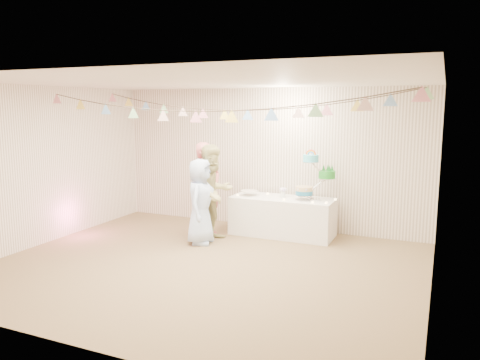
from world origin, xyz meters
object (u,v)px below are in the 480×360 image
at_px(person_adult_a, 206,189).
at_px(person_adult_b, 213,193).
at_px(person_child, 200,201).
at_px(cake_stand, 315,172).
at_px(table, 282,216).

height_order(person_adult_a, person_adult_b, person_adult_a).
bearing_deg(person_child, cake_stand, -66.46).
bearing_deg(person_child, person_adult_b, -35.08).
xyz_separation_m(table, person_adult_b, (-0.97, -0.77, 0.48)).
height_order(table, person_adult_a, person_adult_a).
distance_m(cake_stand, person_child, 2.01).
bearing_deg(person_adult_b, table, -28.36).
bearing_deg(person_adult_b, person_adult_a, 71.01).
height_order(table, person_adult_b, person_adult_b).
bearing_deg(cake_stand, person_adult_b, -151.67).
xyz_separation_m(table, person_child, (-1.09, -1.02, 0.37)).
relative_size(cake_stand, person_child, 0.57).
height_order(cake_stand, person_adult_a, person_adult_a).
xyz_separation_m(cake_stand, person_adult_b, (-1.52, -0.82, -0.33)).
distance_m(person_adult_b, person_child, 0.29).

